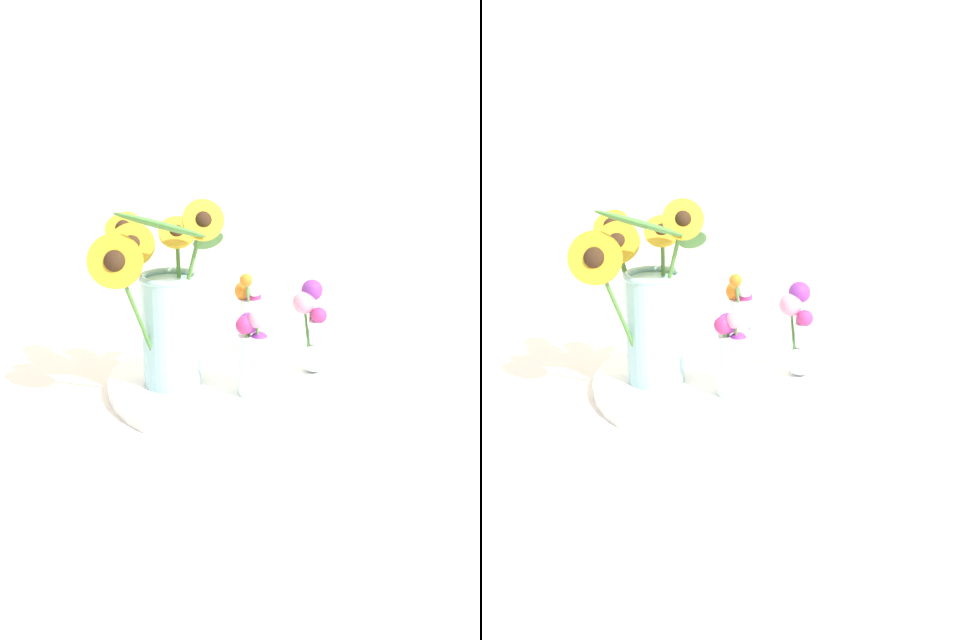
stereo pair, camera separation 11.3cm
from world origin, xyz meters
TOP-DOWN VIEW (x-y plane):
  - ground_plane at (0.00, 0.00)m, footprint 6.00×6.00m
  - wall_back at (0.00, 0.49)m, footprint 3.60×0.06m
  - serving_tray at (0.02, 0.04)m, footprint 0.49×0.49m
  - mason_jar_sunflowers at (-0.11, 0.01)m, footprint 0.24×0.19m
  - vase_small_center at (0.04, -0.05)m, footprint 0.07×0.07m
  - vase_bulb_right at (0.16, 0.04)m, footprint 0.07×0.07m
  - vase_small_back at (0.06, 0.15)m, footprint 0.06×0.07m

SIDE VIEW (x-z plane):
  - ground_plane at x=0.00m, z-range 0.00..0.00m
  - serving_tray at x=0.02m, z-range 0.00..0.02m
  - vase_small_center at x=0.04m, z-range 0.02..0.17m
  - vase_bulb_right at x=0.16m, z-range 0.02..0.19m
  - vase_small_back at x=0.06m, z-range 0.02..0.19m
  - mason_jar_sunflowers at x=-0.11m, z-range -0.01..0.33m
  - wall_back at x=0.00m, z-range 0.00..1.40m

